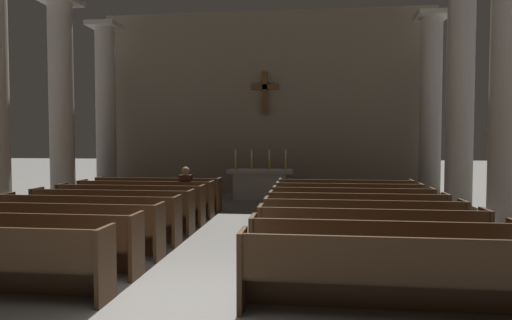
# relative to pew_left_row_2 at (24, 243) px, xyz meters

# --- Properties ---
(ground_plane) EXTENTS (80.00, 80.00, 0.00)m
(ground_plane) POSITION_rel_pew_left_row_2_xyz_m (2.58, -0.96, -0.48)
(ground_plane) COLOR slate
(pew_left_row_2) EXTENTS (3.53, 0.50, 0.95)m
(pew_left_row_2) POSITION_rel_pew_left_row_2_xyz_m (0.00, 0.00, 0.00)
(pew_left_row_2) COLOR #422B19
(pew_left_row_2) RESTS_ON ground
(pew_left_row_3) EXTENTS (3.53, 0.50, 0.95)m
(pew_left_row_3) POSITION_rel_pew_left_row_2_xyz_m (0.00, 1.00, 0.00)
(pew_left_row_3) COLOR #422B19
(pew_left_row_3) RESTS_ON ground
(pew_left_row_4) EXTENTS (3.53, 0.50, 0.95)m
(pew_left_row_4) POSITION_rel_pew_left_row_2_xyz_m (0.00, 2.00, 0.00)
(pew_left_row_4) COLOR #422B19
(pew_left_row_4) RESTS_ON ground
(pew_left_row_5) EXTENTS (3.53, 0.50, 0.95)m
(pew_left_row_5) POSITION_rel_pew_left_row_2_xyz_m (0.00, 3.00, 0.00)
(pew_left_row_5) COLOR #422B19
(pew_left_row_5) RESTS_ON ground
(pew_left_row_6) EXTENTS (3.53, 0.50, 0.95)m
(pew_left_row_6) POSITION_rel_pew_left_row_2_xyz_m (0.00, 4.00, 0.00)
(pew_left_row_6) COLOR #422B19
(pew_left_row_6) RESTS_ON ground
(pew_left_row_7) EXTENTS (3.53, 0.50, 0.95)m
(pew_left_row_7) POSITION_rel_pew_left_row_2_xyz_m (0.00, 5.00, 0.00)
(pew_left_row_7) COLOR #422B19
(pew_left_row_7) RESTS_ON ground
(pew_left_row_8) EXTENTS (3.53, 0.50, 0.95)m
(pew_left_row_8) POSITION_rel_pew_left_row_2_xyz_m (0.00, 6.00, 0.00)
(pew_left_row_8) COLOR #422B19
(pew_left_row_8) RESTS_ON ground
(pew_right_row_1) EXTENTS (3.53, 0.50, 0.95)m
(pew_right_row_1) POSITION_rel_pew_left_row_2_xyz_m (5.17, -1.00, 0.00)
(pew_right_row_1) COLOR #422B19
(pew_right_row_1) RESTS_ON ground
(pew_right_row_2) EXTENTS (3.53, 0.50, 0.95)m
(pew_right_row_2) POSITION_rel_pew_left_row_2_xyz_m (5.17, 0.00, 0.00)
(pew_right_row_2) COLOR #422B19
(pew_right_row_2) RESTS_ON ground
(pew_right_row_3) EXTENTS (3.53, 0.50, 0.95)m
(pew_right_row_3) POSITION_rel_pew_left_row_2_xyz_m (5.17, 1.00, 0.00)
(pew_right_row_3) COLOR #422B19
(pew_right_row_3) RESTS_ON ground
(pew_right_row_4) EXTENTS (3.53, 0.50, 0.95)m
(pew_right_row_4) POSITION_rel_pew_left_row_2_xyz_m (5.17, 2.00, 0.00)
(pew_right_row_4) COLOR #422B19
(pew_right_row_4) RESTS_ON ground
(pew_right_row_5) EXTENTS (3.53, 0.50, 0.95)m
(pew_right_row_5) POSITION_rel_pew_left_row_2_xyz_m (5.17, 3.00, 0.00)
(pew_right_row_5) COLOR #422B19
(pew_right_row_5) RESTS_ON ground
(pew_right_row_6) EXTENTS (3.53, 0.50, 0.95)m
(pew_right_row_6) POSITION_rel_pew_left_row_2_xyz_m (5.17, 4.00, 0.00)
(pew_right_row_6) COLOR #422B19
(pew_right_row_6) RESTS_ON ground
(pew_right_row_7) EXTENTS (3.53, 0.50, 0.95)m
(pew_right_row_7) POSITION_rel_pew_left_row_2_xyz_m (5.17, 5.00, 0.00)
(pew_right_row_7) COLOR #422B19
(pew_right_row_7) RESTS_ON ground
(pew_right_row_8) EXTENTS (3.53, 0.50, 0.95)m
(pew_right_row_8) POSITION_rel_pew_left_row_2_xyz_m (5.17, 6.00, 0.00)
(pew_right_row_8) COLOR #422B19
(pew_right_row_8) RESTS_ON ground
(column_right_second) EXTENTS (1.04, 1.04, 6.12)m
(column_right_second) POSITION_rel_pew_left_row_2_xyz_m (8.15, 3.36, 2.50)
(column_right_second) COLOR #ADA89E
(column_right_second) RESTS_ON ground
(column_left_third) EXTENTS (1.04, 1.04, 6.12)m
(column_left_third) POSITION_rel_pew_left_row_2_xyz_m (-2.98, 6.24, 2.50)
(column_left_third) COLOR #ADA89E
(column_left_third) RESTS_ON ground
(column_right_third) EXTENTS (1.04, 1.04, 6.12)m
(column_right_third) POSITION_rel_pew_left_row_2_xyz_m (8.15, 6.24, 2.50)
(column_right_third) COLOR #ADA89E
(column_right_third) RESTS_ON ground
(column_left_fourth) EXTENTS (1.04, 1.04, 6.12)m
(column_left_fourth) POSITION_rel_pew_left_row_2_xyz_m (-2.98, 9.12, 2.50)
(column_left_fourth) COLOR #ADA89E
(column_left_fourth) RESTS_ON ground
(column_right_fourth) EXTENTS (1.04, 1.04, 6.12)m
(column_right_fourth) POSITION_rel_pew_left_row_2_xyz_m (8.15, 9.12, 2.50)
(column_right_fourth) COLOR #ADA89E
(column_right_fourth) RESTS_ON ground
(altar) EXTENTS (2.20, 0.90, 1.01)m
(altar) POSITION_rel_pew_left_row_2_xyz_m (2.58, 8.86, 0.06)
(altar) COLOR #A8A399
(altar) RESTS_ON ground
(candlestick_outer_left) EXTENTS (0.16, 0.16, 0.65)m
(candlestick_outer_left) POSITION_rel_pew_left_row_2_xyz_m (1.73, 8.86, 0.74)
(candlestick_outer_left) COLOR #B79338
(candlestick_outer_left) RESTS_ON altar
(candlestick_inner_left) EXTENTS (0.16, 0.16, 0.65)m
(candlestick_inner_left) POSITION_rel_pew_left_row_2_xyz_m (2.28, 8.86, 0.74)
(candlestick_inner_left) COLOR #B79338
(candlestick_inner_left) RESTS_ON altar
(candlestick_inner_right) EXTENTS (0.16, 0.16, 0.65)m
(candlestick_inner_right) POSITION_rel_pew_left_row_2_xyz_m (2.88, 8.86, 0.74)
(candlestick_inner_right) COLOR #B79338
(candlestick_inner_right) RESTS_ON altar
(candlestick_outer_right) EXTENTS (0.16, 0.16, 0.65)m
(candlestick_outer_right) POSITION_rel_pew_left_row_2_xyz_m (3.43, 8.86, 0.74)
(candlestick_outer_right) COLOR #B79338
(candlestick_outer_right) RESTS_ON altar
(apse_with_cross) EXTENTS (12.24, 0.44, 6.74)m
(apse_with_cross) POSITION_rel_pew_left_row_2_xyz_m (2.58, 10.56, 2.90)
(apse_with_cross) COLOR gray
(apse_with_cross) RESTS_ON ground
(lone_worshipper) EXTENTS (0.32, 0.43, 1.32)m
(lone_worshipper) POSITION_rel_pew_left_row_2_xyz_m (1.09, 5.04, 0.22)
(lone_worshipper) COLOR #26262B
(lone_worshipper) RESTS_ON ground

